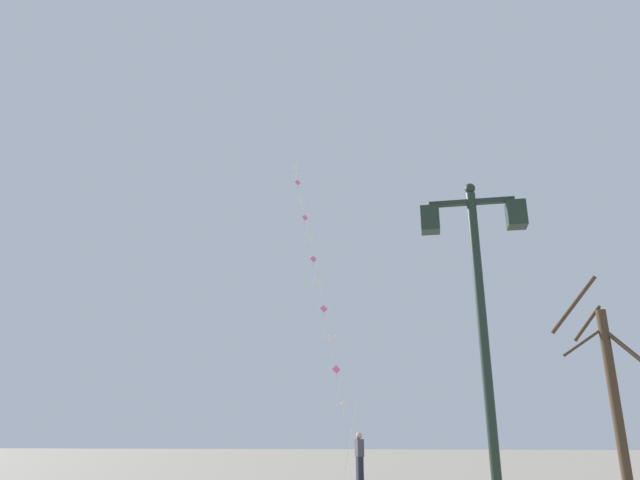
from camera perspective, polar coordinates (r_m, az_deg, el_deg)
twin_lantern_lamp_post at (r=8.84m, az=15.31°, el=-4.24°), size 1.56×0.28×5.22m
kite_train at (r=30.42m, az=-0.36°, el=-3.27°), size 5.26×10.54×18.67m
kite_flyer at (r=22.30m, az=3.90°, el=-20.39°), size 0.39×0.62×1.71m
bare_tree at (r=13.84m, az=26.83°, el=-13.49°), size 1.78×1.53×4.90m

